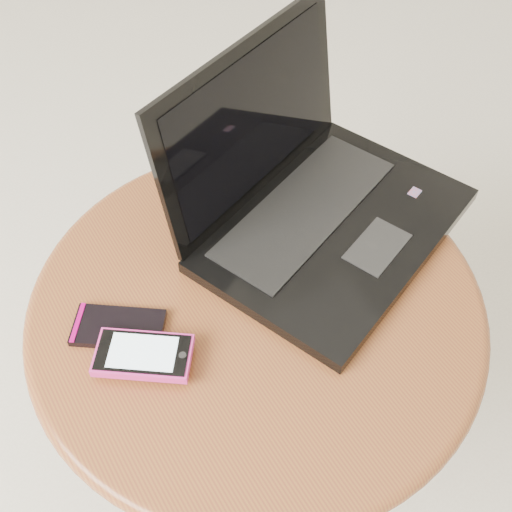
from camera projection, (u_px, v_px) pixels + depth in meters
table at (256, 341)px, 0.84m from camera, size 0.55×0.55×0.44m
laptop at (311, 198)px, 0.82m from camera, size 0.41×0.38×0.22m
phone_black at (118, 328)px, 0.74m from camera, size 0.12×0.11×0.01m
phone_pink at (143, 355)px, 0.70m from camera, size 0.12×0.11×0.01m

